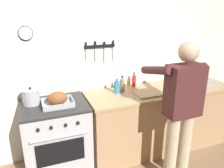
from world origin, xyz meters
TOP-DOWN VIEW (x-y plane):
  - wall_back at (-0.00, 1.35)m, footprint 6.00×0.13m
  - counter_block at (1.21, 0.99)m, footprint 2.03×0.65m
  - stove at (-0.22, 0.99)m, footprint 0.76×0.67m
  - person_cook at (1.07, 0.33)m, footprint 0.51×0.63m
  - roasting_pan at (-0.18, 0.94)m, footprint 0.35×0.26m
  - stock_pot at (-0.45, 1.10)m, footprint 0.20×0.20m
  - cutting_board at (0.97, 0.87)m, footprint 0.36×0.24m
  - bottle_vinegar at (0.69, 1.09)m, footprint 0.06×0.06m
  - bottle_hot_sauce at (0.91, 1.20)m, footprint 0.06×0.06m
  - bottle_dish_soap at (0.60, 1.05)m, footprint 0.07×0.07m

SIDE VIEW (x-z plane):
  - stove at x=-0.22m, z-range 0.00..0.90m
  - counter_block at x=1.21m, z-range 0.01..0.91m
  - cutting_board at x=0.97m, z-range 0.90..0.92m
  - person_cook at x=1.07m, z-range 0.12..1.78m
  - roasting_pan at x=-0.18m, z-range 0.89..1.06m
  - bottle_hot_sauce at x=0.91m, z-range 0.88..1.09m
  - bottle_vinegar at x=0.69m, z-range 0.88..1.10m
  - bottle_dish_soap at x=0.60m, z-range 0.88..1.10m
  - stock_pot at x=-0.45m, z-range 0.89..1.10m
  - wall_back at x=0.00m, z-range 0.00..2.60m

